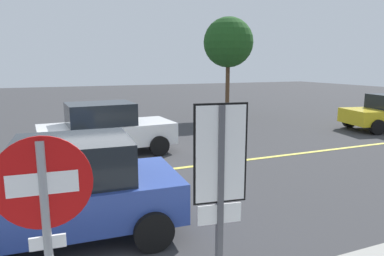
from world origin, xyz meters
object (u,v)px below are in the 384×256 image
car_white_far_lane (106,129)px  speed_limit_sign (220,180)px  stop_sign (46,226)px  car_blue_near_curb (66,190)px  tree_left_verge (228,43)px

car_white_far_lane → speed_limit_sign: bearing=-90.9°
stop_sign → car_blue_near_curb: bearing=85.2°
stop_sign → tree_left_verge: 16.71m
speed_limit_sign → car_white_far_lane: speed_limit_sign is taller
speed_limit_sign → car_blue_near_curb: speed_limit_sign is taller
speed_limit_sign → tree_left_verge: tree_left_verge is taller
car_blue_near_curb → tree_left_verge: 14.34m
speed_limit_sign → car_blue_near_curb: size_ratio=0.65×
stop_sign → speed_limit_sign: (1.58, 0.04, 0.17)m
tree_left_verge → car_white_far_lane: bearing=-143.3°
tree_left_verge → speed_limit_sign: bearing=-118.6°
car_blue_near_curb → tree_left_verge: size_ratio=0.73×
speed_limit_sign → tree_left_verge: 15.84m
stop_sign → speed_limit_sign: 1.59m
speed_limit_sign → car_white_far_lane: 8.31m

